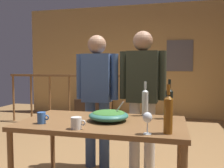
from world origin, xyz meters
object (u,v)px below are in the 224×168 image
Objects in this scene: wine_bottle_dark at (169,103)px; mug_white at (77,123)px; serving_table at (102,128)px; mug_blue at (42,118)px; wine_bottle_amber at (168,113)px; tv_console at (94,107)px; flat_screen_tv at (93,89)px; wine_glass at (147,119)px; wine_bottle_clear at (145,102)px; stair_railing at (89,93)px; salad_bowl at (109,115)px; person_standing_right at (142,90)px; framed_picture at (180,56)px; person_standing_left at (97,91)px.

wine_bottle_dark is 3.08× the size of mug_white.
mug_blue reaches higher than serving_table.
wine_bottle_dark reaches higher than wine_bottle_amber.
tv_console is 0.61× the size of serving_table.
flat_screen_tv is 3.34× the size of wine_glass.
wine_bottle_amber reaches higher than wine_bottle_clear.
flat_screen_tv is 3.73m from wine_bottle_clear.
wine_bottle_clear reaches higher than flat_screen_tv.
wine_bottle_amber reaches higher than mug_blue.
stair_railing reaches higher than salad_bowl.
mug_blue is 1.24m from person_standing_right.
salad_bowl is (1.35, -3.68, 0.59)m from tv_console.
mug_white is (-0.48, -0.66, -0.10)m from wine_bottle_clear.
stair_railing is 8.28× the size of wine_bottle_clear.
mug_blue reaches higher than mug_white.
stair_railing is 3.04m from mug_blue.
flat_screen_tv is 1.45× the size of wine_bottle_dark.
salad_bowl is (-0.76, -3.97, -0.72)m from framed_picture.
serving_table is at bearing 23.61° from mug_blue.
wine_bottle_amber is at bearing 3.06° from mug_white.
wine_bottle_dark is (0.15, 0.59, 0.04)m from wine_glass.
salad_bowl is at bearing 113.70° from person_standing_left.
framed_picture is 1.99× the size of wine_bottle_dark.
person_standing_right is (-0.31, 0.48, 0.07)m from wine_bottle_dark.
stair_railing is 17.59× the size of wine_glass.
person_standing_left is (-0.72, 1.07, 0.08)m from wine_glass.
serving_table reaches higher than tv_console.
framed_picture is 3.74m from wine_bottle_clear.
wine_glass is at bearing -104.50° from wine_bottle_dark.
salad_bowl is at bearing 137.05° from wine_glass.
stair_railing reaches higher than wine_glass.
person_standing_left is at bearing -108.47° from framed_picture.
tv_console is 2.45× the size of wine_bottle_amber.
serving_table is 4.04× the size of wine_bottle_amber.
salad_bowl reaches higher than flat_screen_tv.
wine_glass is at bearing -66.69° from tv_console.
tv_console is at bearing -72.41° from person_standing_left.
wine_bottle_amber is 2.99× the size of mug_white.
wine_bottle_amber is at bearing -64.65° from tv_console.
wine_bottle_clear is at bearing 45.98° from salad_bowl.
wine_bottle_clear is 2.85× the size of mug_white.
salad_bowl is 0.80m from person_standing_left.
wine_glass is at bearing -82.62° from wine_bottle_clear.
stair_railing is 3.23m from mug_white.
serving_table is at bearing -156.87° from wine_bottle_dark.
stair_railing reaches higher than mug_white.
stair_railing is 5.27× the size of flat_screen_tv.
serving_table is 3.93× the size of wine_bottle_dark.
wine_bottle_dark reaches higher than salad_bowl.
mug_white is at bearing -73.58° from flat_screen_tv.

